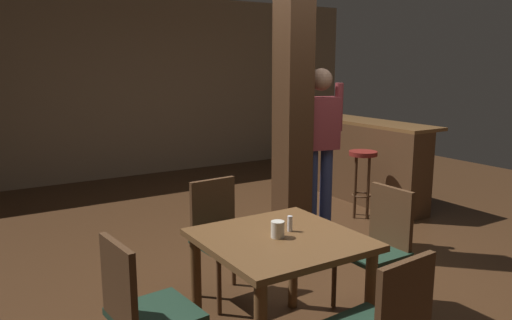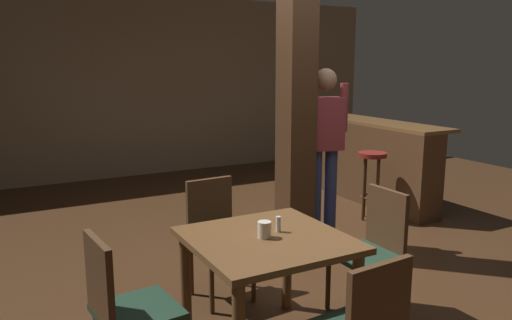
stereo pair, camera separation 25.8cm
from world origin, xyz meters
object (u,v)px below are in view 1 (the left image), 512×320
Objects in this scene: chair_east at (378,243)px; standing_person at (320,144)px; napkin_cup at (278,229)px; dining_table at (280,256)px; bar_stool_near at (363,169)px; salt_shaker at (290,224)px; chair_north at (221,233)px; bar_counter at (355,159)px; chair_west at (141,309)px.

standing_person is at bearing 68.65° from chair_east.
napkin_cup is at bearing -177.34° from chair_east.
dining_table is 1.98m from standing_person.
bar_stool_near is at bearing 22.13° from standing_person.
salt_shaker is 0.13× the size of bar_stool_near.
dining_table is 9.27× the size of salt_shaker.
chair_east reaches higher than dining_table.
chair_east is 1.16m from chair_north.
dining_table is 2.92m from bar_stool_near.
chair_north is 8.83× the size of napkin_cup.
chair_west is at bearing -147.28° from bar_counter.
bar_counter is at bearing 35.69° from standing_person.
chair_east is 0.52× the size of standing_person.
standing_person is 2.21× the size of bar_stool_near.
bar_counter is at bearing 50.10° from chair_east.
chair_north is at bearing 137.39° from chair_east.
dining_table is at bearing -136.01° from standing_person.
chair_north is 0.87m from napkin_cup.
bar_counter is (1.45, 1.04, -0.47)m from standing_person.
dining_table is at bearing -177.42° from chair_east.
standing_person reaches higher than dining_table.
bar_stool_near is (2.32, 0.91, 0.06)m from chair_north.
bar_stool_near is (2.35, 1.74, -0.04)m from dining_table.
salt_shaker is (0.99, 0.06, 0.28)m from chair_west.
bar_stool_near is at bearing 36.40° from dining_table.
bar_counter is at bearing 52.95° from bar_stool_near.
bar_counter reaches higher than chair_west.
bar_stool_near is at bearing 21.38° from chair_north.
chair_north is at bearing -159.15° from standing_person.
chair_west is 2.69m from standing_person.
salt_shaker is at bearing -84.24° from chair_north.
standing_person is 1.12m from bar_stool_near.
standing_person is (1.29, 1.30, 0.22)m from salt_shaker.
dining_table is at bearing -143.60° from bar_stool_near.
chair_west is 0.91m from napkin_cup.
chair_north is (0.03, 0.83, -0.10)m from dining_table.
salt_shaker is at bearing 3.31° from chair_west.
chair_north reaches higher than salt_shaker.
napkin_cup is 0.06× the size of standing_person.
napkin_cup is at bearing -93.48° from chair_north.
chair_west reaches higher than napkin_cup.
bar_counter is (2.85, 2.39, -0.08)m from dining_table.
bar_counter is 0.82m from bar_stool_near.
standing_person is at bearing 30.71° from chair_west.
chair_east is 1.49m from standing_person.
dining_table is at bearing 5.99° from napkin_cup.
bar_counter reaches higher than bar_stool_near.
bar_counter reaches higher than chair_east.
chair_north and chair_west have the same top height.
chair_east is at bearing -0.72° from salt_shaker.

